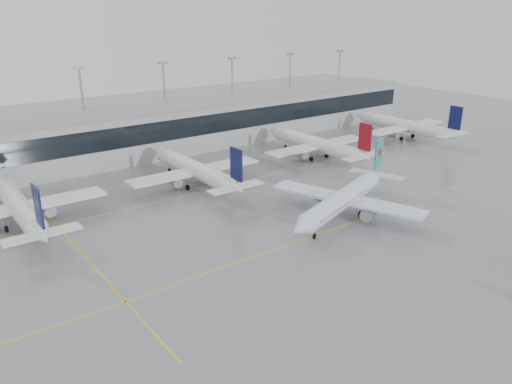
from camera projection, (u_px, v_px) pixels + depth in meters
ground at (300, 241)px, 81.34m from camera, size 320.00×320.00×0.00m
taxi_line_main at (300, 241)px, 81.33m from camera, size 120.00×0.25×0.01m
taxi_line_north at (205, 191)px, 103.93m from camera, size 120.00×0.25×0.01m
taxi_line_cross at (86, 258)px, 75.84m from camera, size 0.25×60.00×0.01m
terminal at (138, 133)px, 125.96m from camera, size 180.00×15.00×12.00m
terminal_glass at (151, 133)px, 119.76m from camera, size 180.00×0.20×5.00m
terminal_roof at (136, 109)px, 123.82m from camera, size 182.00×16.00×0.40m
light_masts at (126, 101)px, 127.94m from camera, size 156.40×1.00×22.60m
air_canada_jet at (345, 198)px, 89.94m from camera, size 35.31×28.72×11.33m
parked_jet_b at (18, 206)px, 85.84m from camera, size 29.64×36.96×11.72m
parked_jet_c at (195, 169)px, 105.43m from camera, size 29.64×36.96×11.72m
parked_jet_d at (316, 144)px, 125.02m from camera, size 29.64×36.96×11.72m
parked_jet_e at (405, 126)px, 144.61m from camera, size 29.64×36.96×11.72m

